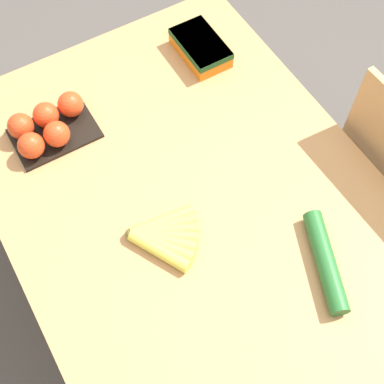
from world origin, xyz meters
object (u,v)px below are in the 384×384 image
carrot_bag (201,47)px  cucumber_near (326,261)px  tomato_pack (47,126)px  banana_bunch (162,236)px

carrot_bag → cucumber_near: 0.78m
tomato_pack → carrot_bag: bearing=94.8°
cucumber_near → carrot_bag: bearing=172.6°
cucumber_near → banana_bunch: bearing=-130.6°
banana_bunch → carrot_bag: carrot_bag is taller
banana_bunch → tomato_pack: bearing=-165.1°
carrot_bag → banana_bunch: bearing=-39.6°
tomato_pack → carrot_bag: tomato_pack is taller
banana_bunch → cucumber_near: bearing=49.4°
tomato_pack → banana_bunch: bearing=14.9°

